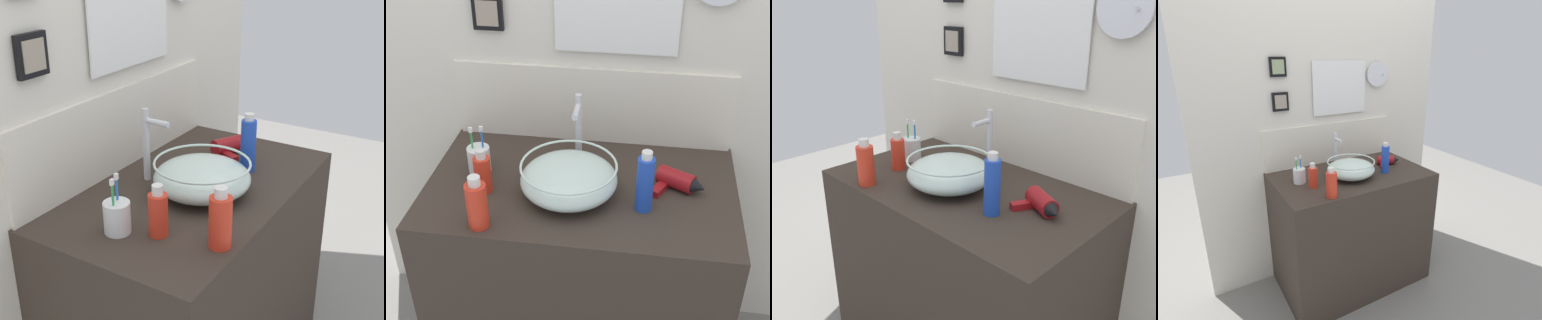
{
  "view_description": "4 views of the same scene",
  "coord_description": "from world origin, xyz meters",
  "views": [
    {
      "loc": [
        -1.37,
        -0.83,
        1.65
      ],
      "look_at": [
        -0.01,
        0.0,
        0.96
      ],
      "focal_mm": 50.0,
      "sensor_mm": 36.0,
      "label": 1
    },
    {
      "loc": [
        0.2,
        -1.44,
        1.91
      ],
      "look_at": [
        -0.01,
        0.0,
        0.96
      ],
      "focal_mm": 50.0,
      "sensor_mm": 36.0,
      "label": 2
    },
    {
      "loc": [
        1.01,
        -1.04,
        1.52
      ],
      "look_at": [
        -0.01,
        0.0,
        0.96
      ],
      "focal_mm": 40.0,
      "sensor_mm": 36.0,
      "label": 3
    },
    {
      "loc": [
        -0.96,
        -1.63,
        1.62
      ],
      "look_at": [
        -0.01,
        0.0,
        0.96
      ],
      "focal_mm": 28.0,
      "sensor_mm": 36.0,
      "label": 4
    }
  ],
  "objects": [
    {
      "name": "vanity_counter",
      "position": [
        0.0,
        0.0,
        0.43
      ],
      "size": [
        1.04,
        0.61,
        0.86
      ],
      "primitive_type": "cube",
      "color": "#382D26",
      "rests_on": "ground"
    },
    {
      "name": "back_panel",
      "position": [
        0.0,
        0.33,
        1.29
      ],
      "size": [
        1.89,
        0.09,
        2.59
      ],
      "color": "silver",
      "rests_on": "ground"
    },
    {
      "name": "glass_bowl_sink",
      "position": [
        -0.03,
        -0.05,
        0.92
      ],
      "size": [
        0.31,
        0.31,
        0.11
      ],
      "color": "silver",
      "rests_on": "vanity_counter"
    },
    {
      "name": "faucet",
      "position": [
        -0.03,
        0.16,
        1.0
      ],
      "size": [
        0.02,
        0.1,
        0.25
      ],
      "color": "silver",
      "rests_on": "vanity_counter"
    },
    {
      "name": "hair_drier",
      "position": [
        0.32,
        0.03,
        0.89
      ],
      "size": [
        0.19,
        0.13,
        0.06
      ],
      "color": "maroon",
      "rests_on": "vanity_counter"
    },
    {
      "name": "toothbrush_cup",
      "position": [
        -0.36,
        0.03,
        0.9
      ],
      "size": [
        0.08,
        0.08,
        0.17
      ],
      "color": "white",
      "rests_on": "vanity_counter"
    },
    {
      "name": "lotion_bottle",
      "position": [
        -0.31,
        -0.07,
        0.92
      ],
      "size": [
        0.06,
        0.06,
        0.16
      ],
      "color": "red",
      "rests_on": "vanity_counter"
    },
    {
      "name": "shampoo_bottle",
      "position": [
        0.21,
        -0.1,
        0.95
      ],
      "size": [
        0.05,
        0.05,
        0.21
      ],
      "color": "blue",
      "rests_on": "vanity_counter"
    },
    {
      "name": "spray_bottle",
      "position": [
        -0.27,
        -0.25,
        0.94
      ],
      "size": [
        0.06,
        0.06,
        0.18
      ],
      "color": "red",
      "rests_on": "vanity_counter"
    }
  ]
}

